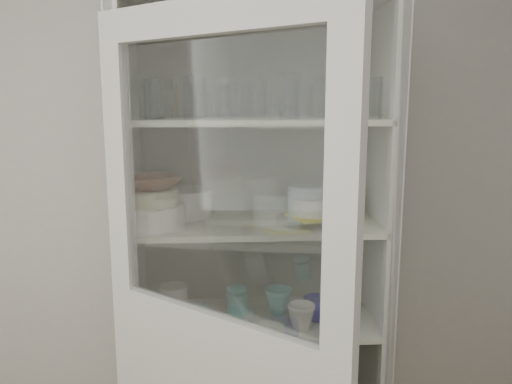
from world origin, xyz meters
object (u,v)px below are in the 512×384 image
(cream_bowl, at_px, (153,197))
(measuring_cups, at_px, (193,321))
(goblet_0, at_px, (151,96))
(white_canister, at_px, (174,301))
(goblet_1, at_px, (244,97))
(mug_teal, at_px, (279,301))
(plate_stack_front, at_px, (153,216))
(terracotta_bowl, at_px, (152,182))
(plate_stack_back, at_px, (186,203))
(cupboard_door, at_px, (217,384))
(yellow_trivet, at_px, (313,216))
(grey_bowl_stack, at_px, (306,203))
(pantry_cabinet, at_px, (255,292))
(white_ramekin, at_px, (313,206))
(glass_platter, at_px, (313,219))
(goblet_3, at_px, (326,97))
(goblet_2, at_px, (328,95))
(mug_blue, at_px, (317,309))
(teal_jar, at_px, (237,301))
(mug_white, at_px, (301,317))

(cream_bowl, distance_m, measuring_cups, 0.51)
(goblet_0, relative_size, white_canister, 1.23)
(goblet_1, distance_m, white_canister, 0.87)
(mug_teal, height_order, white_canister, white_canister)
(plate_stack_front, relative_size, mug_teal, 2.17)
(cream_bowl, xyz_separation_m, terracotta_bowl, (0.00, 0.00, 0.06))
(cream_bowl, bearing_deg, goblet_1, 25.47)
(plate_stack_front, bearing_deg, plate_stack_back, 55.81)
(cream_bowl, bearing_deg, cupboard_door, -61.24)
(cream_bowl, distance_m, yellow_trivet, 0.62)
(plate_stack_back, distance_m, white_canister, 0.40)
(mug_teal, xyz_separation_m, measuring_cups, (-0.35, -0.10, -0.03))
(grey_bowl_stack, bearing_deg, yellow_trivet, -51.30)
(measuring_cups, relative_size, white_canister, 0.76)
(pantry_cabinet, xyz_separation_m, goblet_1, (-0.04, 0.03, 0.80))
(goblet_1, relative_size, white_ramekin, 1.02)
(yellow_trivet, xyz_separation_m, measuring_cups, (-0.47, -0.05, -0.40))
(yellow_trivet, height_order, white_ramekin, white_ramekin)
(terracotta_bowl, xyz_separation_m, yellow_trivet, (0.61, 0.05, -0.15))
(glass_platter, bearing_deg, grey_bowl_stack, 128.70)
(cupboard_door, bearing_deg, yellow_trivet, 91.27)
(pantry_cabinet, relative_size, yellow_trivet, 13.13)
(terracotta_bowl, distance_m, white_canister, 0.51)
(goblet_3, height_order, plate_stack_front, goblet_3)
(white_ramekin, bearing_deg, goblet_2, 56.06)
(terracotta_bowl, bearing_deg, white_ramekin, 4.24)
(plate_stack_back, xyz_separation_m, terracotta_bowl, (-0.11, -0.16, 0.11))
(pantry_cabinet, xyz_separation_m, plate_stack_back, (-0.28, 0.02, 0.38))
(mug_teal, bearing_deg, cupboard_door, -133.21)
(plate_stack_back, relative_size, white_ramekin, 1.34)
(mug_teal, bearing_deg, mug_blue, -46.05)
(goblet_3, bearing_deg, terracotta_bowl, -167.37)
(white_ramekin, height_order, white_canister, white_ramekin)
(teal_jar, bearing_deg, mug_teal, -1.38)
(goblet_0, distance_m, glass_platter, 0.79)
(goblet_1, distance_m, cream_bowl, 0.53)
(mug_blue, bearing_deg, white_canister, 155.17)
(glass_platter, xyz_separation_m, mug_white, (-0.05, -0.10, -0.36))
(glass_platter, distance_m, mug_white, 0.38)
(terracotta_bowl, bearing_deg, measuring_cups, -0.51)
(white_canister, bearing_deg, white_ramekin, -3.95)
(cupboard_door, xyz_separation_m, white_canister, (-0.18, 0.52, 0.06))
(white_ramekin, bearing_deg, white_canister, 176.05)
(grey_bowl_stack, xyz_separation_m, measuring_cups, (-0.45, -0.07, -0.45))
(mug_white, xyz_separation_m, measuring_cups, (-0.42, 0.05, -0.03))
(mug_white, bearing_deg, glass_platter, 62.62)
(mug_teal, xyz_separation_m, teal_jar, (-0.17, 0.00, 0.00))
(cupboard_door, relative_size, goblet_3, 12.49)
(glass_platter, bearing_deg, teal_jar, 168.78)
(goblet_1, bearing_deg, cream_bowl, -154.53)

